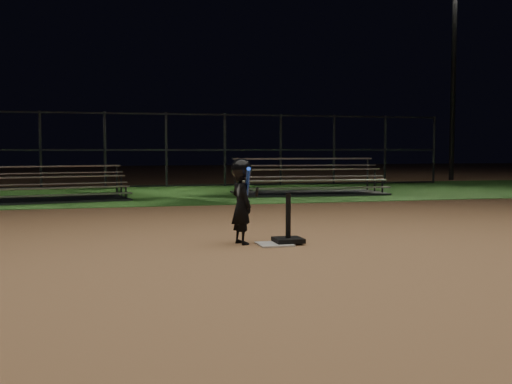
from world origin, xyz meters
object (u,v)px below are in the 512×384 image
home_plate (275,244)px  light_pole_right (455,59)px  child_batter (241,199)px  batting_tee (288,234)px  bleacher_left (54,194)px  bleacher_right (308,187)px

home_plate → light_pole_right: 19.79m
child_batter → home_plate: bearing=-133.6°
light_pole_right → child_batter: bearing=-130.1°
batting_tee → child_batter: child_batter is taller
batting_tee → child_batter: size_ratio=0.58×
child_batter → batting_tee: bearing=-120.3°
child_batter → bleacher_left: child_batter is taller
bleacher_left → bleacher_right: bearing=-6.5°
batting_tee → bleacher_left: (-3.54, 8.07, 0.04)m
child_batter → bleacher_right: 9.40m
light_pole_right → batting_tee: bearing=-128.4°
child_batter → light_pole_right: bearing=-57.4°
home_plate → batting_tee: 0.25m
light_pole_right → bleacher_left: bearing=-156.0°
batting_tee → child_batter: 0.80m
child_batter → bleacher_right: child_batter is taller
home_plate → bleacher_left: bleacher_left is taller
child_batter → bleacher_left: bearing=3.0°
batting_tee → bleacher_left: 8.81m
bleacher_right → child_batter: bearing=-111.4°
bleacher_left → home_plate: bearing=-79.1°
home_plate → child_batter: size_ratio=0.39×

